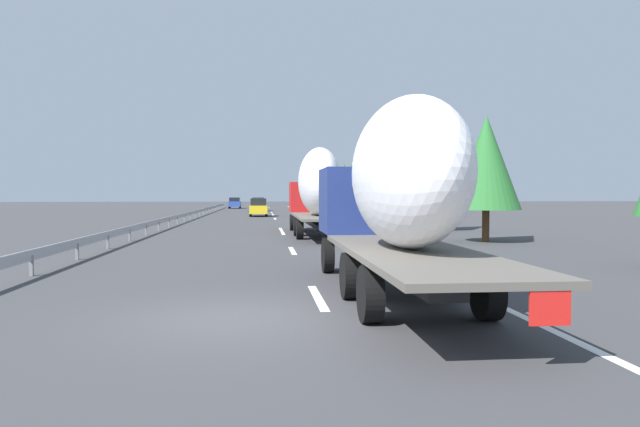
{
  "coord_description": "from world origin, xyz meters",
  "views": [
    {
      "loc": [
        -10.91,
        -0.55,
        2.34
      ],
      "look_at": [
        19.09,
        -3.58,
        1.32
      ],
      "focal_mm": 32.4,
      "sensor_mm": 36.0,
      "label": 1
    }
  ],
  "objects_px": {
    "car_yellow_coupe": "(259,207)",
    "car_blue_sedan": "(235,203)",
    "truck_lead": "(317,188)",
    "truck_trailing": "(395,190)",
    "road_sign": "(330,198)",
    "car_black_suv": "(258,204)"
  },
  "relations": [
    {
      "from": "car_yellow_coupe",
      "to": "car_blue_sedan",
      "type": "height_order",
      "value": "car_yellow_coupe"
    },
    {
      "from": "car_yellow_coupe",
      "to": "car_black_suv",
      "type": "height_order",
      "value": "car_yellow_coupe"
    },
    {
      "from": "truck_trailing",
      "to": "road_sign",
      "type": "bearing_deg",
      "value": -4.59
    },
    {
      "from": "truck_lead",
      "to": "car_yellow_coupe",
      "type": "height_order",
      "value": "truck_lead"
    },
    {
      "from": "truck_lead",
      "to": "truck_trailing",
      "type": "distance_m",
      "value": 18.82
    },
    {
      "from": "car_blue_sedan",
      "to": "road_sign",
      "type": "bearing_deg",
      "value": -166.28
    },
    {
      "from": "truck_lead",
      "to": "car_black_suv",
      "type": "distance_m",
      "value": 48.15
    },
    {
      "from": "car_yellow_coupe",
      "to": "car_black_suv",
      "type": "distance_m",
      "value": 18.89
    },
    {
      "from": "truck_lead",
      "to": "car_black_suv",
      "type": "relative_size",
      "value": 3.23
    },
    {
      "from": "truck_trailing",
      "to": "car_blue_sedan",
      "type": "relative_size",
      "value": 2.91
    },
    {
      "from": "car_yellow_coupe",
      "to": "road_sign",
      "type": "distance_m",
      "value": 11.39
    },
    {
      "from": "car_black_suv",
      "to": "truck_trailing",
      "type": "bearing_deg",
      "value": -176.97
    },
    {
      "from": "truck_lead",
      "to": "car_blue_sedan",
      "type": "distance_m",
      "value": 63.38
    },
    {
      "from": "car_yellow_coupe",
      "to": "truck_lead",
      "type": "bearing_deg",
      "value": -173.35
    },
    {
      "from": "car_yellow_coupe",
      "to": "road_sign",
      "type": "bearing_deg",
      "value": -145.06
    },
    {
      "from": "truck_lead",
      "to": "car_blue_sedan",
      "type": "bearing_deg",
      "value": 6.73
    },
    {
      "from": "car_black_suv",
      "to": "road_sign",
      "type": "bearing_deg",
      "value": -166.75
    },
    {
      "from": "car_yellow_coupe",
      "to": "car_black_suv",
      "type": "bearing_deg",
      "value": 0.43
    },
    {
      "from": "car_black_suv",
      "to": "car_blue_sedan",
      "type": "xyz_separation_m",
      "value": [
        14.93,
        3.89,
        -0.03
      ]
    },
    {
      "from": "truck_lead",
      "to": "road_sign",
      "type": "xyz_separation_m",
      "value": [
        19.81,
        -3.1,
        -0.64
      ]
    },
    {
      "from": "truck_trailing",
      "to": "car_blue_sedan",
      "type": "height_order",
      "value": "truck_trailing"
    },
    {
      "from": "car_black_suv",
      "to": "car_blue_sedan",
      "type": "relative_size",
      "value": 1.01
    }
  ]
}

